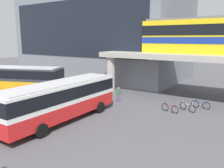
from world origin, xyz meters
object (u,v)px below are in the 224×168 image
Objects in this scene: bus_secondary at (18,77)px; bicycle_silver at (188,107)px; pedestrian_walking_across at (118,95)px; station_building at (103,34)px; bicycle_blue at (201,105)px; bus_main at (61,97)px; bicycle_red at (170,108)px.

bus_secondary is 6.70× the size of bicycle_silver.
pedestrian_walking_across is at bearing -172.10° from bicycle_silver.
station_building is 15.35× the size of bicycle_blue.
bicycle_blue is (20.35, 5.60, -1.63)m from bus_secondary.
pedestrian_walking_across is (12.61, 3.11, -1.24)m from bus_secondary.
bus_main is 6.17× the size of bicycle_blue.
pedestrian_walking_across is at bearing 177.35° from bicycle_red.
bus_main is 0.99× the size of bus_secondary.
station_building reaches higher than bicycle_red.
bicycle_blue is at bearing 15.40° from bus_secondary.
bicycle_red is at bearing -135.08° from bicycle_silver.
bicycle_blue is (19.70, -11.35, -6.93)m from station_building.
station_building is 23.90m from bicycle_silver.
bus_main reaches higher than bicycle_red.
pedestrian_walking_across reaches higher than bicycle_blue.
bus_secondary is at bearing 159.90° from bus_main.
bus_main is 6.88× the size of pedestrian_walking_across.
bus_secondary is 21.17m from bicycle_blue.
station_building reaches higher than bus_main.
pedestrian_walking_across is (0.69, 7.47, -1.24)m from bus_main.
bicycle_red is at bearing -38.60° from station_building.
bicycle_red is 3.42m from bicycle_blue.
bicycle_silver is at bearing 44.92° from bicycle_red.
bus_main reaches higher than bicycle_blue.
bicycle_red is at bearing 8.83° from bus_secondary.
station_building is 23.77m from bicycle_blue.
pedestrian_walking_across is at bearing -162.14° from bicycle_blue.
bicycle_silver is 1.04× the size of pedestrian_walking_across.
bus_secondary reaches higher than bicycle_silver.
pedestrian_walking_across is at bearing 13.85° from bus_secondary.
bus_main is 13.16m from bicycle_blue.
bus_secondary is (-0.65, -16.95, -5.30)m from station_building.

